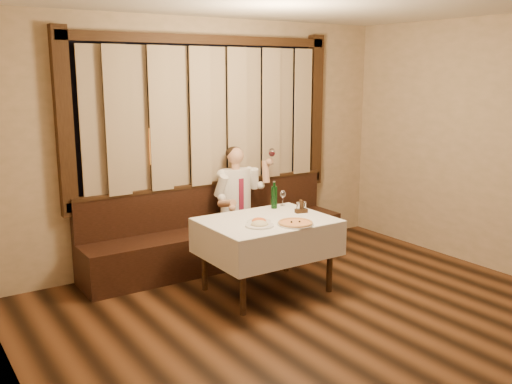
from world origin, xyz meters
TOP-DOWN VIEW (x-y plane):
  - room at (-0.00, 0.97)m, footprint 5.01×6.01m
  - banquette at (0.00, 2.72)m, footprint 3.20×0.61m
  - dining_table at (0.00, 1.70)m, footprint 1.27×0.97m
  - pizza at (0.11, 1.38)m, footprint 0.35×0.35m
  - pasta_red at (-0.14, 1.64)m, footprint 0.24×0.24m
  - pasta_cream at (-0.21, 1.52)m, footprint 0.28×0.28m
  - green_bottle at (0.33, 2.04)m, footprint 0.07×0.07m
  - table_wine_glass at (0.47, 2.08)m, footprint 0.06×0.06m
  - cruet_caddy at (0.45, 1.72)m, footprint 0.14×0.09m
  - seated_man at (0.26, 2.64)m, footprint 0.73×0.55m

SIDE VIEW (x-z plane):
  - banquette at x=0.00m, z-range -0.16..0.78m
  - dining_table at x=0.00m, z-range 0.27..1.03m
  - pizza at x=0.11m, z-range 0.75..0.79m
  - pasta_red at x=-0.14m, z-range 0.75..0.83m
  - pasta_cream at x=-0.21m, z-range 0.75..0.84m
  - seated_man at x=0.26m, z-range 0.12..1.47m
  - cruet_caddy at x=0.45m, z-range 0.74..0.87m
  - table_wine_glass at x=0.47m, z-range 0.80..0.97m
  - green_bottle at x=0.33m, z-range 0.73..1.03m
  - room at x=0.00m, z-range 0.09..2.91m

